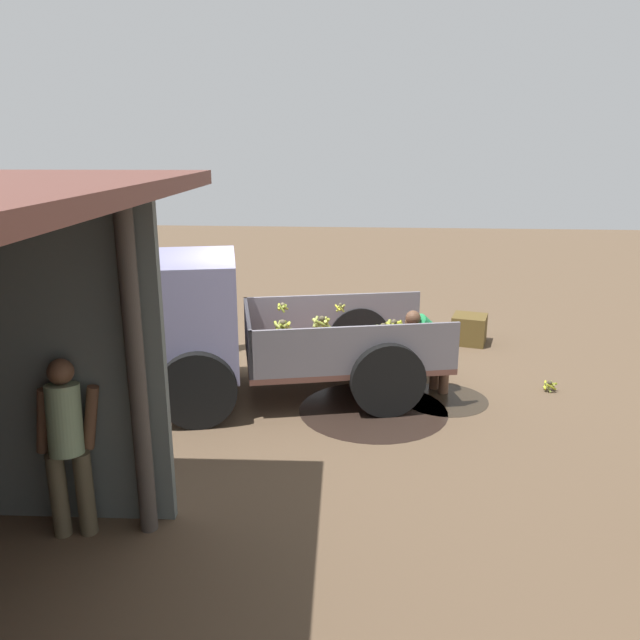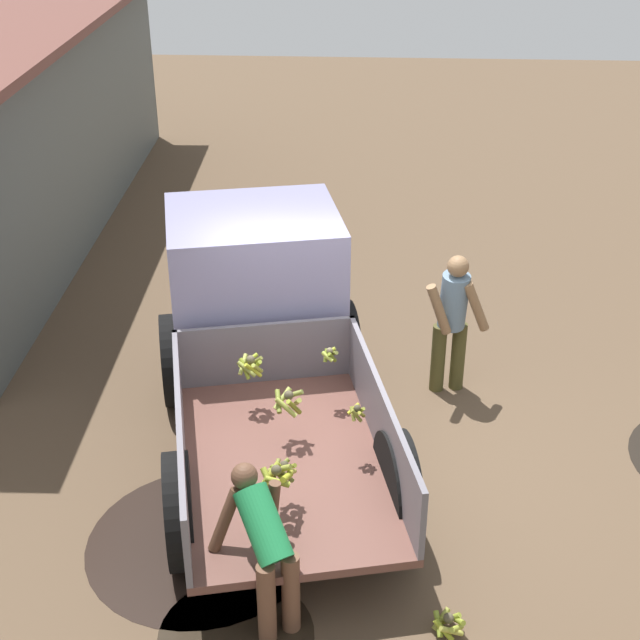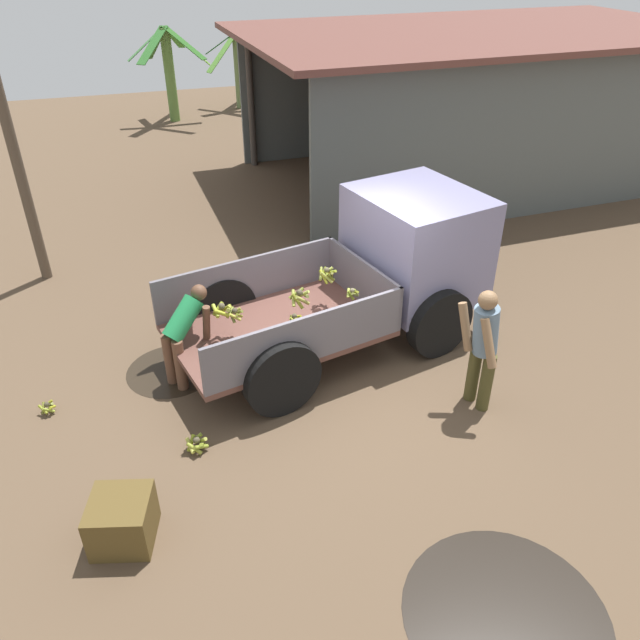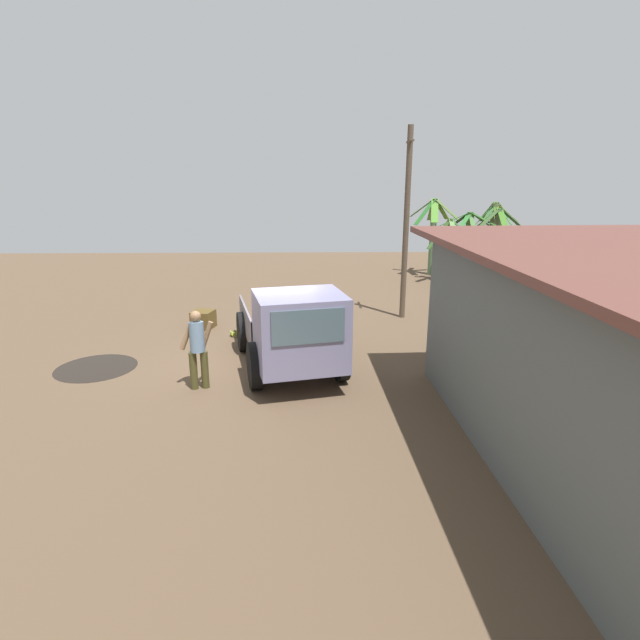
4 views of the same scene
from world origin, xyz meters
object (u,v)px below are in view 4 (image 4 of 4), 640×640
object	(u,v)px
wooden_crate_0	(203,319)
cargo_truck	(296,332)
banana_bunch_on_ground_0	(234,333)
person_worker_loading	(285,311)
person_foreground_visitor	(197,346)
utility_pole	(406,224)
banana_bunch_on_ground_1	(281,317)
person_bystander_near_shed	(453,347)

from	to	relation	value
wooden_crate_0	cargo_truck	bearing A→B (deg)	35.53
cargo_truck	banana_bunch_on_ground_0	size ratio (longest dim) A/B	17.57
cargo_truck	wooden_crate_0	bearing A→B (deg)	-157.25
person_worker_loading	person_foreground_visitor	bearing A→B (deg)	-59.59
banana_bunch_on_ground_0	wooden_crate_0	bearing A→B (deg)	-129.76
cargo_truck	person_foreground_visitor	bearing A→B (deg)	-92.19
utility_pole	banana_bunch_on_ground_0	size ratio (longest dim) A/B	21.30
cargo_truck	banana_bunch_on_ground_0	distance (m)	3.69
person_worker_loading	banana_bunch_on_ground_1	size ratio (longest dim) A/B	6.33
banana_bunch_on_ground_0	banana_bunch_on_ground_1	size ratio (longest dim) A/B	1.33
person_foreground_visitor	person_worker_loading	world-z (taller)	person_foreground_visitor
utility_pole	banana_bunch_on_ground_0	bearing A→B (deg)	-69.51
cargo_truck	person_worker_loading	xyz separation A→B (m)	(-2.98, -0.37, -0.33)
banana_bunch_on_ground_0	utility_pole	bearing A→B (deg)	110.49
utility_pole	person_worker_loading	xyz separation A→B (m)	(1.98, -3.60, -2.16)
cargo_truck	banana_bunch_on_ground_0	xyz separation A→B (m)	(-3.08, -1.79, -0.97)
cargo_truck	person_bystander_near_shed	size ratio (longest dim) A/B	2.80
cargo_truck	banana_bunch_on_ground_1	xyz separation A→B (m)	(-4.76, -0.57, -0.98)
cargo_truck	person_worker_loading	distance (m)	3.02
cargo_truck	banana_bunch_on_ground_1	world-z (taller)	cargo_truck
cargo_truck	utility_pole	distance (m)	6.19
person_worker_loading	banana_bunch_on_ground_1	bearing A→B (deg)	152.90
person_foreground_visitor	banana_bunch_on_ground_0	distance (m)	3.56
utility_pole	wooden_crate_0	size ratio (longest dim) A/B	9.80
banana_bunch_on_ground_1	utility_pole	bearing A→B (deg)	93.02
cargo_truck	utility_pole	bearing A→B (deg)	134.15
person_bystander_near_shed	wooden_crate_0	size ratio (longest dim) A/B	2.88
banana_bunch_on_ground_0	wooden_crate_0	distance (m)	1.33
cargo_truck	person_worker_loading	world-z (taller)	cargo_truck
person_foreground_visitor	banana_bunch_on_ground_1	bearing A→B (deg)	-28.99
person_foreground_visitor	utility_pole	bearing A→B (deg)	-57.80
person_foreground_visitor	person_bystander_near_shed	xyz separation A→B (m)	(0.20, 5.25, 0.01)
person_bystander_near_shed	banana_bunch_on_ground_0	distance (m)	6.27
utility_pole	person_worker_loading	bearing A→B (deg)	-61.21
cargo_truck	person_foreground_visitor	distance (m)	2.06
cargo_truck	person_foreground_visitor	size ratio (longest dim) A/B	2.84
person_worker_loading	person_bystander_near_shed	bearing A→B (deg)	11.93
banana_bunch_on_ground_1	person_worker_loading	bearing A→B (deg)	6.41
banana_bunch_on_ground_0	person_bystander_near_shed	bearing A→B (deg)	53.93
cargo_truck	person_worker_loading	bearing A→B (deg)	174.37
person_bystander_near_shed	utility_pole	bearing A→B (deg)	-101.74
person_foreground_visitor	banana_bunch_on_ground_0	bearing A→B (deg)	-17.05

